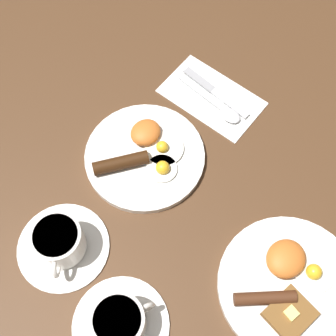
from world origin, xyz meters
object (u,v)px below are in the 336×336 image
object	(u,v)px
breakfast_plate_near	(145,155)
spoon	(223,110)
breakfast_plate_far	(289,284)
teacup_far	(120,323)
knife	(212,90)
teacup_near	(60,243)

from	to	relation	value
breakfast_plate_near	spoon	xyz separation A→B (m)	(-0.19, 0.04, -0.00)
breakfast_plate_far	teacup_far	world-z (taller)	teacup_far
breakfast_plate_near	breakfast_plate_far	xyz separation A→B (m)	(0.01, 0.36, 0.00)
knife	spoon	xyz separation A→B (m)	(0.02, 0.05, 0.00)
breakfast_plate_far	spoon	size ratio (longest dim) A/B	1.52
spoon	breakfast_plate_near	bearing A→B (deg)	-103.17
breakfast_plate_far	teacup_near	distance (m)	0.41
teacup_near	breakfast_plate_far	bearing A→B (deg)	123.87
breakfast_plate_far	knife	size ratio (longest dim) A/B	1.45
teacup_near	spoon	distance (m)	0.43
spoon	teacup_near	bearing A→B (deg)	-92.88
breakfast_plate_near	breakfast_plate_far	bearing A→B (deg)	88.80
breakfast_plate_far	spoon	world-z (taller)	breakfast_plate_far
spoon	knife	bearing A→B (deg)	155.42
breakfast_plate_near	breakfast_plate_far	size ratio (longest dim) A/B	0.94
teacup_near	teacup_far	xyz separation A→B (m)	(0.02, 0.18, -0.00)
knife	teacup_far	bearing A→B (deg)	-65.86
breakfast_plate_near	teacup_far	distance (m)	0.33
breakfast_plate_near	spoon	distance (m)	0.20
teacup_near	teacup_far	size ratio (longest dim) A/B	1.02
teacup_near	teacup_far	distance (m)	0.18
breakfast_plate_far	knife	bearing A→B (deg)	-120.73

